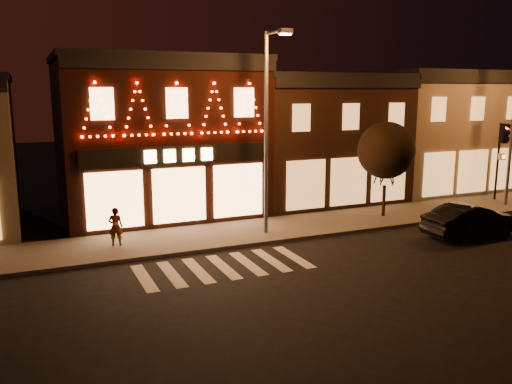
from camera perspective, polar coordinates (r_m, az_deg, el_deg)
ground at (r=16.67m, az=1.32°, el=-12.24°), size 120.00×120.00×0.00m
sidewalk_far at (r=24.35m, az=-2.40°, el=-4.52°), size 44.00×4.00×0.15m
building_pulp at (r=28.70m, az=-10.61°, el=5.96°), size 10.20×8.34×8.30m
building_right_a at (r=32.26m, az=6.14°, el=5.89°), size 9.20×8.28×7.50m
building_right_b at (r=37.54m, az=18.23°, el=6.34°), size 9.20×8.28×7.80m
traffic_signal_far at (r=34.12m, az=25.09°, el=4.59°), size 0.40×0.52×4.55m
streetlamp_mid at (r=23.25m, az=1.39°, el=8.03°), size 0.56×2.03×8.92m
tree_right at (r=27.68m, az=13.93°, el=4.40°), size 2.92×2.92×4.88m
dark_sedan at (r=25.88m, az=22.29°, el=-2.87°), size 4.60×1.67×1.51m
pedestrian at (r=22.81m, az=-14.98°, el=-3.64°), size 0.67×0.53×1.64m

